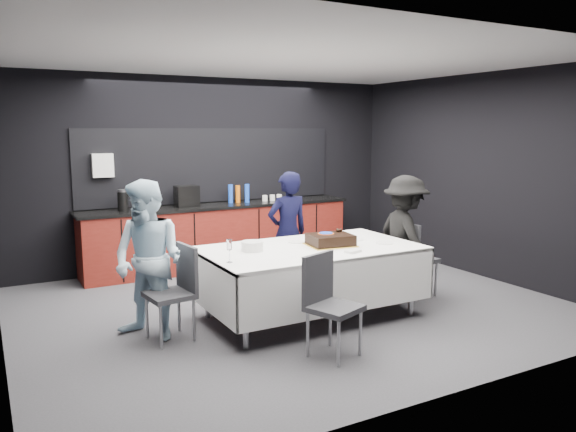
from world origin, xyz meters
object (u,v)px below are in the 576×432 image
Objects in this scene: champagne_flute at (229,246)px; person_right at (405,237)px; cake_assembly at (330,240)px; chair_near at (327,297)px; person_left at (149,260)px; chair_right at (412,254)px; person_center at (288,233)px; party_table at (310,259)px; chair_left at (177,285)px; plate_stack at (252,246)px.

champagne_flute is 2.44m from person_right.
cake_assembly is 2.41× the size of champagne_flute.
cake_assembly is 1.17m from chair_near.
cake_assembly is 0.35× the size of person_left.
chair_near is (-1.88, -1.01, 0.00)m from chair_right.
chair_near is 0.61× the size of person_center.
person_left is at bearing 172.97° from party_table.
chair_right is at bearing 1.63° from party_table.
party_table is at bearing 46.53° from person_left.
chair_left is 2.95m from chair_right.
chair_left is at bearing 179.39° from chair_right.
person_left reaches higher than party_table.
party_table is at bearing 67.43° from chair_near.
chair_left is at bearing 25.24° from person_center.
plate_stack is at bearing 41.60° from champagne_flute.
chair_near is at bearing 128.77° from person_right.
champagne_flute is at bearing -36.46° from chair_left.
person_right is (3.07, -0.15, -0.03)m from person_left.
person_center reaches higher than party_table.
chair_left is at bearing 176.26° from cake_assembly.
person_left is (-1.94, 0.25, -0.06)m from cake_assembly.
person_center is at bearing 42.56° from champagne_flute.
chair_right is at bearing 28.23° from chair_near.
party_table is 1.72m from person_left.
chair_left is (-0.84, -0.06, -0.30)m from plate_stack.
cake_assembly is 1.73m from chair_left.
plate_stack is at bearing 168.45° from party_table.
person_center is (0.87, 0.81, -0.07)m from plate_stack.
champagne_flute is 0.15× the size of person_center.
cake_assembly is 0.88m from plate_stack.
plate_stack is 1.02× the size of champagne_flute.
chair_left is at bearing 135.78° from chair_near.
chair_right is 3.19m from person_left.
chair_right is (2.11, -0.09, -0.30)m from plate_stack.
person_center is 1.02× the size of person_right.
chair_right reaches higher than party_table.
person_right is (2.00, -0.07, -0.08)m from plate_stack.
plate_stack is 0.25× the size of chair_left.
plate_stack is at bearing 3.78° from chair_left.
person_center is (0.64, 1.91, 0.23)m from chair_near.
chair_near is at bearing -151.77° from chair_right.
party_table is 0.67m from plate_stack.
person_left is at bearing 176.97° from chair_right.
champagne_flute is at bearing 131.57° from chair_near.
plate_stack is 1.08m from person_left.
plate_stack is at bearing 101.79° from chair_near.
plate_stack is 2.01m from person_right.
person_right is at bearing 7.03° from champagne_flute.
champagne_flute is (-1.28, -0.20, 0.10)m from cake_assembly.
cake_assembly is (0.23, -0.04, 0.20)m from party_table.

